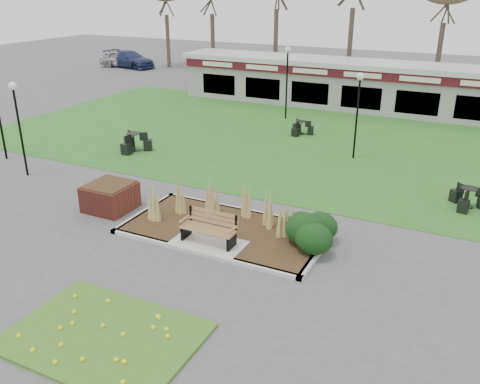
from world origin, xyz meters
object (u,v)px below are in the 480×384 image
at_px(bistro_set_a, 301,130).
at_px(bistro_set_c, 467,201).
at_px(car_silver, 124,59).
at_px(lamp_post_near_left, 16,108).
at_px(car_black, 250,70).
at_px(car_blue, 130,59).
at_px(brick_planter, 110,196).
at_px(lamp_post_far_left, 287,67).
at_px(park_bench, 210,227).
at_px(food_pavilion, 367,86).
at_px(lamp_post_mid_right, 359,97).
at_px(bistro_set_b, 134,145).

height_order(bistro_set_a, bistro_set_c, bistro_set_c).
xyz_separation_m(bistro_set_c, car_silver, (-30.98, 20.36, 0.50)).
xyz_separation_m(lamp_post_near_left, car_black, (-1.57, 24.86, -2.12)).
bearing_deg(car_blue, bistro_set_c, -115.57).
distance_m(brick_planter, lamp_post_far_left, 14.76).
height_order(park_bench, bistro_set_a, park_bench).
xyz_separation_m(park_bench, bistro_set_c, (6.76, 6.39, -0.32)).
xyz_separation_m(brick_planter, car_blue, (-19.20, 26.00, 0.27)).
bearing_deg(park_bench, bistro_set_c, 43.41).
bearing_deg(bistro_set_a, lamp_post_near_left, -126.84).
bearing_deg(food_pavilion, bistro_set_c, -63.11).
height_order(lamp_post_near_left, car_silver, lamp_post_near_left).
distance_m(lamp_post_mid_right, bistro_set_b, 10.41).
relative_size(park_bench, lamp_post_far_left, 0.42).
bearing_deg(car_blue, car_black, -81.71).
bearing_deg(lamp_post_far_left, food_pavilion, 51.01).
height_order(brick_planter, car_black, car_black).
xyz_separation_m(bistro_set_b, car_black, (-3.55, 20.27, 0.36)).
relative_size(food_pavilion, car_black, 6.14).
bearing_deg(lamp_post_mid_right, lamp_post_far_left, 135.19).
bearing_deg(lamp_post_near_left, food_pavilion, 61.45).
xyz_separation_m(car_silver, car_black, (12.96, 0.00, -0.10)).
xyz_separation_m(food_pavilion, car_silver, (-24.23, 7.04, -0.71)).
relative_size(lamp_post_near_left, car_blue, 0.74).
relative_size(brick_planter, bistro_set_b, 0.94).
relative_size(brick_planter, lamp_post_far_left, 0.37).
height_order(bistro_set_b, car_black, car_black).
distance_m(bistro_set_b, car_blue, 25.75).
bearing_deg(bistro_set_b, lamp_post_mid_right, 20.01).
distance_m(brick_planter, lamp_post_near_left, 5.89).
relative_size(bistro_set_b, car_silver, 0.36).
height_order(lamp_post_far_left, bistro_set_b, lamp_post_far_left).
distance_m(food_pavilion, car_black, 13.31).
bearing_deg(park_bench, bistro_set_b, 139.98).
bearing_deg(brick_planter, car_black, 104.79).
relative_size(brick_planter, food_pavilion, 0.06).
height_order(lamp_post_near_left, lamp_post_mid_right, same).
xyz_separation_m(brick_planter, food_pavilion, (4.40, 18.96, 1.00)).
bearing_deg(car_silver, brick_planter, -154.10).
bearing_deg(car_silver, bistro_set_a, -133.57).
height_order(food_pavilion, lamp_post_near_left, lamp_post_near_left).
distance_m(food_pavilion, lamp_post_mid_right, 10.02).
distance_m(car_silver, car_black, 12.96).
relative_size(lamp_post_near_left, lamp_post_mid_right, 1.00).
bearing_deg(park_bench, bistro_set_a, 97.62).
bearing_deg(bistro_set_a, bistro_set_c, -36.28).
xyz_separation_m(park_bench, car_silver, (-24.23, 26.75, 0.17)).
height_order(lamp_post_near_left, lamp_post_far_left, lamp_post_far_left).
height_order(food_pavilion, bistro_set_a, food_pavilion).
height_order(food_pavilion, lamp_post_mid_right, lamp_post_mid_right).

